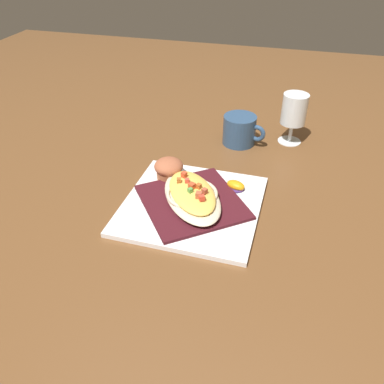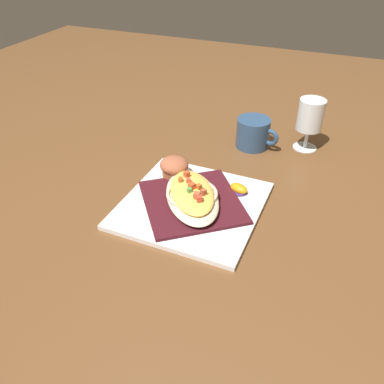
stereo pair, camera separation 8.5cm
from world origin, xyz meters
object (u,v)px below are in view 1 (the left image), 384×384
at_px(muffin, 169,169).
at_px(orange_garnish, 235,186).
at_px(stemmed_glass, 294,112).
at_px(gratin_dish, 192,195).
at_px(coffee_mug, 240,132).
at_px(square_plate, 192,205).

xyz_separation_m(muffin, orange_garnish, (0.00, 0.16, -0.02)).
height_order(orange_garnish, stemmed_glass, stemmed_glass).
height_order(gratin_dish, coffee_mug, coffee_mug).
height_order(gratin_dish, orange_garnish, gratin_dish).
bearing_deg(gratin_dish, coffee_mug, 171.02).
bearing_deg(orange_garnish, stemmed_glass, 159.78).
relative_size(gratin_dish, stemmed_glass, 1.68).
xyz_separation_m(gratin_dish, orange_garnish, (-0.08, 0.08, -0.02)).
bearing_deg(square_plate, stemmed_glass, 152.91).
xyz_separation_m(square_plate, muffin, (-0.08, -0.08, 0.03)).
relative_size(gratin_dish, coffee_mug, 1.96).
distance_m(square_plate, muffin, 0.12).
bearing_deg(square_plate, muffin, -136.11).
bearing_deg(muffin, square_plate, 43.89).
bearing_deg(muffin, coffee_mug, 151.23).
height_order(orange_garnish, coffee_mug, coffee_mug).
bearing_deg(orange_garnish, muffin, -91.39).
height_order(gratin_dish, stemmed_glass, stemmed_glass).
distance_m(muffin, orange_garnish, 0.16).
xyz_separation_m(orange_garnish, coffee_mug, (-0.24, -0.03, 0.02)).
bearing_deg(gratin_dish, stemmed_glass, 152.92).
bearing_deg(gratin_dish, orange_garnish, 134.07).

